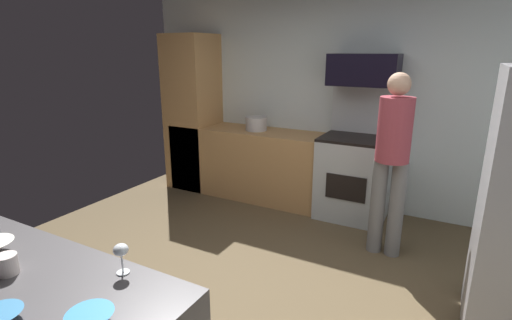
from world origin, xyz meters
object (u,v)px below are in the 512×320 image
object	(u,v)px
microwave	(364,70)
stock_pot	(256,124)
mug_coffee	(7,265)
person_cook	(392,157)
mixing_bowl_small	(0,317)
oven_range	(354,174)
mixing_bowl_prep	(90,319)
wine_glass_near	(121,252)

from	to	relation	value
microwave	stock_pot	bearing A→B (deg)	-176.46
mug_coffee	person_cook	bearing A→B (deg)	65.62
mixing_bowl_small	oven_range	bearing A→B (deg)	83.46
mug_coffee	stock_pot	size ratio (longest dim) A/B	0.34
microwave	mug_coffee	xyz separation A→B (m)	(-0.72, -3.50, -0.74)
oven_range	mug_coffee	bearing A→B (deg)	-101.94
mixing_bowl_prep	wine_glass_near	bearing A→B (deg)	117.98
mixing_bowl_small	stock_pot	world-z (taller)	stock_pot
oven_range	mixing_bowl_small	xyz separation A→B (m)	(-0.42, -3.62, 0.41)
person_cook	wine_glass_near	world-z (taller)	person_cook
mixing_bowl_small	wine_glass_near	distance (m)	0.49
mug_coffee	stock_pot	xyz separation A→B (m)	(-0.57, 3.42, 0.04)
wine_glass_near	mug_coffee	distance (m)	0.53
wine_glass_near	stock_pot	world-z (taller)	stock_pot
stock_pot	person_cook	bearing A→B (deg)	-22.04
microwave	person_cook	world-z (taller)	microwave
stock_pot	oven_range	bearing A→B (deg)	-0.26
oven_range	mug_coffee	world-z (taller)	oven_range
oven_range	microwave	size ratio (longest dim) A/B	2.04
microwave	person_cook	distance (m)	1.19
oven_range	wine_glass_near	xyz separation A→B (m)	(-0.27, -3.16, 0.49)
mixing_bowl_small	stock_pot	distance (m)	3.73
wine_glass_near	mixing_bowl_small	bearing A→B (deg)	-107.97
mixing_bowl_prep	stock_pot	bearing A→B (deg)	108.87
person_cook	stock_pot	world-z (taller)	person_cook
oven_range	microwave	world-z (taller)	microwave
oven_range	person_cook	world-z (taller)	person_cook
oven_range	mug_coffee	xyz separation A→B (m)	(-0.72, -3.42, 0.43)
microwave	mixing_bowl_prep	bearing A→B (deg)	-91.67
mixing_bowl_prep	stock_pot	world-z (taller)	stock_pot
person_cook	microwave	bearing A→B (deg)	121.82
mixing_bowl_small	wine_glass_near	world-z (taller)	wine_glass_near
person_cook	mixing_bowl_prep	xyz separation A→B (m)	(-0.60, -2.75, -0.04)
person_cook	wine_glass_near	bearing A→B (deg)	-107.42
microwave	stock_pot	size ratio (longest dim) A/B	2.69
oven_range	microwave	distance (m)	1.17
oven_range	wine_glass_near	size ratio (longest dim) A/B	10.28
person_cook	stock_pot	xyz separation A→B (m)	(-1.79, 0.73, 0.02)
mixing_bowl_small	wine_glass_near	size ratio (longest dim) A/B	1.11
oven_range	stock_pot	size ratio (longest dim) A/B	5.48
mixing_bowl_prep	oven_range	bearing A→B (deg)	88.29
microwave	wine_glass_near	size ratio (longest dim) A/B	5.03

